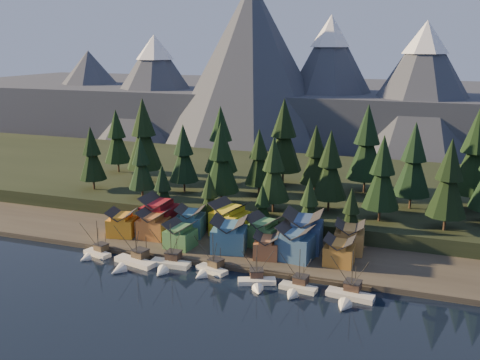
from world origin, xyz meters
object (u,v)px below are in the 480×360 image
(boat_4, at_px, (257,277))
(house_front_0, at_px, (122,222))
(boat_0, at_px, (94,249))
(boat_3, at_px, (209,265))
(boat_6, at_px, (349,291))
(boat_2, at_px, (168,259))
(boat_5, at_px, (297,283))
(boat_1, at_px, (131,258))
(house_back_1, at_px, (191,220))
(house_back_0, at_px, (160,212))
(house_front_1, at_px, (154,223))

(boat_4, distance_m, house_front_0, 49.80)
(boat_0, xyz_separation_m, house_front_0, (0.66, 13.60, 3.36))
(boat_3, height_order, house_front_0, boat_3)
(boat_6, bearing_deg, boat_3, -178.12)
(boat_2, distance_m, boat_5, 35.05)
(boat_3, height_order, boat_6, boat_6)
(boat_1, xyz_separation_m, house_back_1, (6.82, 22.85, 3.76))
(house_back_1, bearing_deg, boat_6, -33.89)
(boat_1, relative_size, boat_3, 1.16)
(boat_2, distance_m, boat_4, 25.20)
(boat_4, bearing_deg, boat_3, 147.75)
(house_back_0, bearing_deg, boat_0, -111.03)
(house_back_0, height_order, house_back_1, house_back_0)
(boat_3, relative_size, boat_6, 0.91)
(boat_4, height_order, house_back_1, house_back_1)
(boat_1, xyz_separation_m, boat_6, (57.02, -0.39, 0.04))
(house_front_1, height_order, house_back_1, house_back_1)
(boat_0, bearing_deg, boat_5, 13.21)
(house_front_0, bearing_deg, boat_3, -32.68)
(boat_0, xyz_separation_m, house_back_1, (19.64, 20.60, 3.82))
(boat_6, bearing_deg, boat_1, -173.71)
(boat_3, distance_m, house_front_1, 28.18)
(house_back_0, bearing_deg, house_front_1, -75.99)
(house_front_0, bearing_deg, boat_0, -103.86)
(boat_6, bearing_deg, boat_2, -176.42)
(boat_5, relative_size, boat_6, 0.90)
(boat_0, height_order, boat_2, boat_2)
(boat_5, distance_m, boat_6, 12.24)
(boat_0, height_order, house_front_1, boat_0)
(boat_1, height_order, house_front_0, boat_1)
(boat_4, relative_size, boat_6, 0.88)
(boat_6, relative_size, house_back_1, 1.41)
(house_front_1, xyz_separation_m, house_back_1, (9.30, 5.49, 0.21))
(house_back_0, bearing_deg, boat_2, -56.90)
(boat_0, distance_m, house_front_0, 14.02)
(boat_3, height_order, house_front_1, boat_3)
(boat_2, bearing_deg, boat_1, -168.25)
(boat_1, relative_size, boat_4, 1.19)
(boat_1, distance_m, house_back_1, 24.14)
(house_front_1, height_order, house_back_0, house_back_0)
(boat_2, xyz_separation_m, boat_3, (11.45, 0.45, -0.11))
(house_front_0, height_order, house_front_1, house_front_1)
(house_front_1, bearing_deg, boat_0, -125.58)
(boat_4, relative_size, house_front_0, 1.22)
(boat_1, height_order, house_back_1, boat_1)
(boat_1, height_order, house_back_0, house_back_0)
(boat_1, distance_m, house_front_1, 17.90)
(house_back_0, xyz_separation_m, house_back_1, (10.88, -1.26, -1.00))
(boat_6, distance_m, house_back_0, 65.99)
(boat_0, relative_size, house_back_1, 1.24)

